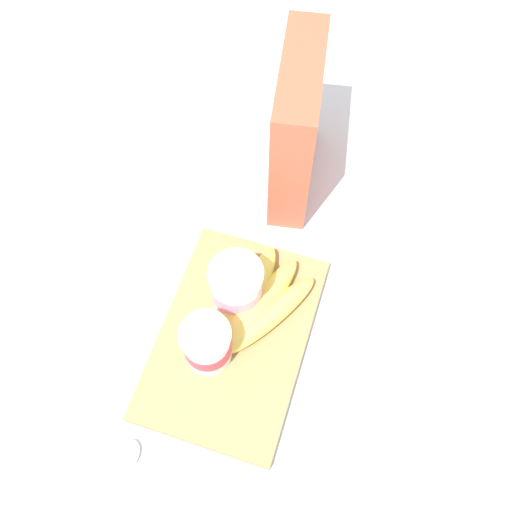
{
  "coord_description": "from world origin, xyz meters",
  "views": [
    {
      "loc": [
        -0.25,
        -0.11,
        0.78
      ],
      "look_at": [
        0.11,
        0.0,
        0.07
      ],
      "focal_mm": 39.42,
      "sensor_mm": 36.0,
      "label": 1
    }
  ],
  "objects_px": {
    "cereal_box": "(299,128)",
    "spoon": "(124,475)",
    "yogurt_cup_back": "(237,287)",
    "cutting_board": "(233,338)",
    "yogurt_cup_front": "(207,344)",
    "banana_bunch": "(254,304)"
  },
  "relations": [
    {
      "from": "yogurt_cup_back",
      "to": "banana_bunch",
      "type": "relative_size",
      "value": 0.5
    },
    {
      "from": "cutting_board",
      "to": "cereal_box",
      "type": "relative_size",
      "value": 1.26
    },
    {
      "from": "yogurt_cup_back",
      "to": "banana_bunch",
      "type": "xyz_separation_m",
      "value": [
        -0.01,
        -0.03,
        -0.03
      ]
    },
    {
      "from": "cereal_box",
      "to": "spoon",
      "type": "height_order",
      "value": "cereal_box"
    },
    {
      "from": "yogurt_cup_front",
      "to": "spoon",
      "type": "height_order",
      "value": "yogurt_cup_front"
    },
    {
      "from": "cutting_board",
      "to": "yogurt_cup_back",
      "type": "distance_m",
      "value": 0.08
    },
    {
      "from": "cereal_box",
      "to": "spoon",
      "type": "bearing_deg",
      "value": 161.74
    },
    {
      "from": "yogurt_cup_front",
      "to": "yogurt_cup_back",
      "type": "distance_m",
      "value": 0.09
    },
    {
      "from": "banana_bunch",
      "to": "spoon",
      "type": "distance_m",
      "value": 0.29
    },
    {
      "from": "cutting_board",
      "to": "banana_bunch",
      "type": "height_order",
      "value": "banana_bunch"
    },
    {
      "from": "banana_bunch",
      "to": "spoon",
      "type": "bearing_deg",
      "value": 161.15
    },
    {
      "from": "yogurt_cup_back",
      "to": "banana_bunch",
      "type": "bearing_deg",
      "value": -100.9
    },
    {
      "from": "cereal_box",
      "to": "banana_bunch",
      "type": "height_order",
      "value": "cereal_box"
    },
    {
      "from": "cutting_board",
      "to": "spoon",
      "type": "relative_size",
      "value": 2.32
    },
    {
      "from": "cereal_box",
      "to": "yogurt_cup_back",
      "type": "relative_size",
      "value": 2.64
    },
    {
      "from": "yogurt_cup_back",
      "to": "banana_bunch",
      "type": "distance_m",
      "value": 0.04
    },
    {
      "from": "cereal_box",
      "to": "spoon",
      "type": "relative_size",
      "value": 1.84
    },
    {
      "from": "yogurt_cup_back",
      "to": "spoon",
      "type": "xyz_separation_m",
      "value": [
        -0.27,
        0.06,
        -0.06
      ]
    },
    {
      "from": "cutting_board",
      "to": "yogurt_cup_front",
      "type": "distance_m",
      "value": 0.07
    },
    {
      "from": "cutting_board",
      "to": "cereal_box",
      "type": "height_order",
      "value": "cereal_box"
    },
    {
      "from": "spoon",
      "to": "banana_bunch",
      "type": "bearing_deg",
      "value": -18.85
    },
    {
      "from": "yogurt_cup_front",
      "to": "banana_bunch",
      "type": "height_order",
      "value": "yogurt_cup_front"
    }
  ]
}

